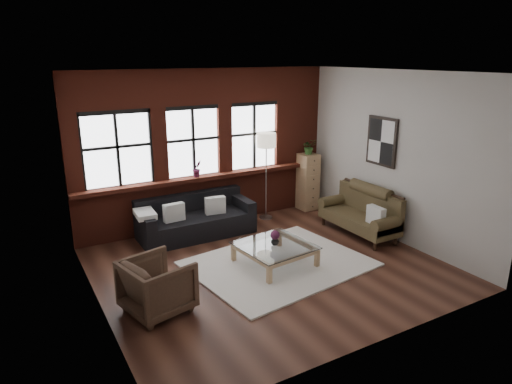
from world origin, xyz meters
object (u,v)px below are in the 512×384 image
coffee_table (275,255)px  armchair (157,286)px  vase (275,241)px  floor_lamp (266,173)px  dark_sofa (196,216)px  vintage_settee (359,212)px  drawer_chest (308,182)px

coffee_table → armchair: bearing=-168.8°
vase → floor_lamp: size_ratio=0.07×
armchair → dark_sofa: bearing=-47.6°
floor_lamp → vintage_settee: bearing=-57.4°
dark_sofa → floor_lamp: bearing=5.9°
vintage_settee → drawer_chest: (0.07, 1.80, 0.18)m
vase → dark_sofa: bearing=108.7°
armchair → coffee_table: bearing=-92.8°
vase → floor_lamp: floor_lamp is taller
dark_sofa → armchair: bearing=-123.6°
coffee_table → vase: vase is taller
floor_lamp → armchair: bearing=-142.4°
dark_sofa → floor_lamp: floor_lamp is taller
armchair → floor_lamp: (3.26, 2.51, 0.63)m
coffee_table → vase: (-0.00, 0.00, 0.26)m
coffee_table → vase: size_ratio=7.72×
vintage_settee → drawer_chest: size_ratio=1.36×
armchair → floor_lamp: floor_lamp is taller
dark_sofa → armchair: dark_sofa is taller
vintage_settee → armchair: 4.43m
vintage_settee → coffee_table: vintage_settee is taller
vintage_settee → drawer_chest: drawer_chest is taller
drawer_chest → coffee_table: bearing=-136.2°
coffee_table → drawer_chest: drawer_chest is taller
drawer_chest → floor_lamp: 1.23m
armchair → vase: bearing=-92.8°
vintage_settee → dark_sofa: bearing=151.1°
vintage_settee → vase: (-2.17, -0.35, -0.03)m
armchair → vintage_settee: bearing=-93.9°
vintage_settee → vase: 2.20m
coffee_table → vase: bearing=180.0°
floor_lamp → dark_sofa: bearing=-174.1°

